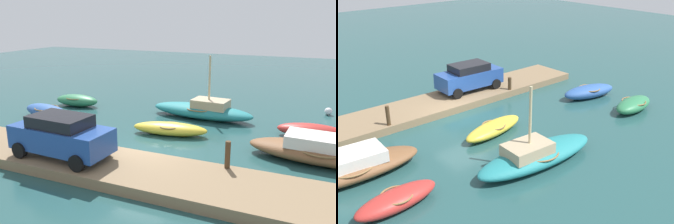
# 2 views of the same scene
# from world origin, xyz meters

# --- Properties ---
(ground_plane) EXTENTS (84.00, 84.00, 0.00)m
(ground_plane) POSITION_xyz_m (0.00, 0.00, 0.00)
(ground_plane) COLOR #234C4C
(dock_platform) EXTENTS (19.73, 3.10, 0.42)m
(dock_platform) POSITION_xyz_m (0.00, -2.10, 0.21)
(dock_platform) COLOR #846B4C
(dock_platform) RESTS_ON ground_plane
(sailboat_teal) EXTENTS (6.33, 2.26, 3.73)m
(sailboat_teal) POSITION_xyz_m (0.49, 6.48, 0.49)
(sailboat_teal) COLOR teal
(sailboat_teal) RESTS_ON ground_plane
(rowboat_yellow) EXTENTS (4.00, 1.78, 0.66)m
(rowboat_yellow) POSITION_xyz_m (-0.06, 2.89, 0.33)
(rowboat_yellow) COLOR gold
(rowboat_yellow) RESTS_ON ground_plane
(motorboat_brown) EXTENTS (6.11, 2.43, 1.15)m
(motorboat_brown) POSITION_xyz_m (7.04, 2.21, 0.48)
(motorboat_brown) COLOR brown
(motorboat_brown) RESTS_ON ground_plane
(dinghy_green) EXTENTS (3.14, 1.53, 0.77)m
(dinghy_green) POSITION_xyz_m (-8.17, 5.83, 0.40)
(dinghy_green) COLOR #2D7A4C
(dinghy_green) RESTS_ON ground_plane
(rowboat_blue) EXTENTS (3.87, 2.10, 0.80)m
(rowboat_blue) POSITION_xyz_m (-7.98, 2.75, 0.41)
(rowboat_blue) COLOR #2D569E
(rowboat_blue) RESTS_ON ground_plane
(rowboat_red) EXTENTS (3.38, 1.39, 0.71)m
(rowboat_red) POSITION_xyz_m (6.57, 5.36, 0.36)
(rowboat_red) COLOR #B72D28
(rowboat_red) RESTS_ON ground_plane
(mooring_post_west) EXTENTS (0.23, 0.23, 0.80)m
(mooring_post_west) POSITION_xyz_m (-4.41, -0.80, 0.82)
(mooring_post_west) COLOR #47331E
(mooring_post_west) RESTS_ON dock_platform
(mooring_post_mid_west) EXTENTS (0.20, 0.20, 1.05)m
(mooring_post_mid_west) POSITION_xyz_m (3.89, -0.80, 0.94)
(mooring_post_mid_west) COLOR #47331E
(mooring_post_mid_west) RESTS_ON dock_platform
(parked_car) EXTENTS (4.21, 2.08, 1.73)m
(parked_car) POSITION_xyz_m (-2.44, -2.41, 1.32)
(parked_car) COLOR #234793
(parked_car) RESTS_ON dock_platform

